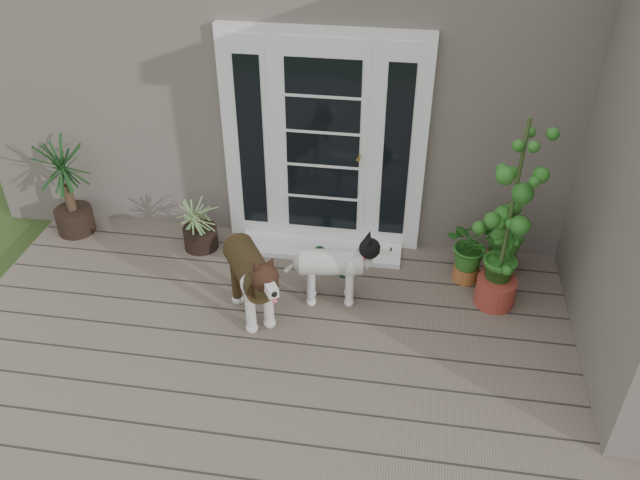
# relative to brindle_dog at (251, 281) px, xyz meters

# --- Properties ---
(deck) EXTENTS (6.20, 4.60, 0.12)m
(deck) POSITION_rel_brindle_dog_xyz_m (0.63, -0.96, -0.43)
(deck) COLOR #6B5B4C
(deck) RESTS_ON ground
(house_main) EXTENTS (7.40, 4.00, 3.10)m
(house_main) POSITION_rel_brindle_dog_xyz_m (0.63, 3.29, 1.06)
(house_main) COLOR #665E54
(house_main) RESTS_ON ground
(door_unit) EXTENTS (1.90, 0.14, 2.15)m
(door_unit) POSITION_rel_brindle_dog_xyz_m (0.43, 1.24, 0.70)
(door_unit) COLOR white
(door_unit) RESTS_ON deck
(door_step) EXTENTS (1.60, 0.40, 0.05)m
(door_step) POSITION_rel_brindle_dog_xyz_m (0.43, 1.04, -0.35)
(door_step) COLOR white
(door_step) RESTS_ON deck
(brindle_dog) EXTENTS (0.80, 0.96, 0.74)m
(brindle_dog) POSITION_rel_brindle_dog_xyz_m (0.00, 0.00, 0.00)
(brindle_dog) COLOR #3A2B15
(brindle_dog) RESTS_ON deck
(white_dog) EXTENTS (0.77, 0.41, 0.61)m
(white_dog) POSITION_rel_brindle_dog_xyz_m (0.64, 0.30, -0.06)
(white_dog) COLOR white
(white_dog) RESTS_ON deck
(spider_plant) EXTENTS (0.74, 0.74, 0.60)m
(spider_plant) POSITION_rel_brindle_dog_xyz_m (-0.75, 0.91, -0.07)
(spider_plant) COLOR #A2BB73
(spider_plant) RESTS_ON deck
(yucca) EXTENTS (0.73, 0.73, 1.03)m
(yucca) POSITION_rel_brindle_dog_xyz_m (-2.12, 0.99, 0.14)
(yucca) COLOR #133411
(yucca) RESTS_ON deck
(herb_a) EXTENTS (0.62, 0.62, 0.58)m
(herb_a) POSITION_rel_brindle_dog_xyz_m (1.84, 0.79, -0.08)
(herb_a) COLOR #225819
(herb_a) RESTS_ON deck
(herb_b) EXTENTS (0.47, 0.47, 0.61)m
(herb_b) POSITION_rel_brindle_dog_xyz_m (2.08, 0.56, -0.07)
(herb_b) COLOR #245919
(herb_b) RESTS_ON deck
(herb_c) EXTENTS (0.50, 0.50, 0.63)m
(herb_c) POSITION_rel_brindle_dog_xyz_m (2.17, 0.99, -0.05)
(herb_c) COLOR #18571B
(herb_c) RESTS_ON deck
(sapling) EXTENTS (0.68, 0.68, 1.85)m
(sapling) POSITION_rel_brindle_dog_xyz_m (2.09, 0.48, 0.56)
(sapling) COLOR #175019
(sapling) RESTS_ON deck
(clog_left) EXTENTS (0.15, 0.28, 0.08)m
(clog_left) POSITION_rel_brindle_dog_xyz_m (0.43, 0.87, -0.33)
(clog_left) COLOR #153517
(clog_left) RESTS_ON deck
(clog_right) EXTENTS (0.18, 0.29, 0.08)m
(clog_right) POSITION_rel_brindle_dog_xyz_m (0.75, 0.73, -0.33)
(clog_right) COLOR #143219
(clog_right) RESTS_ON deck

